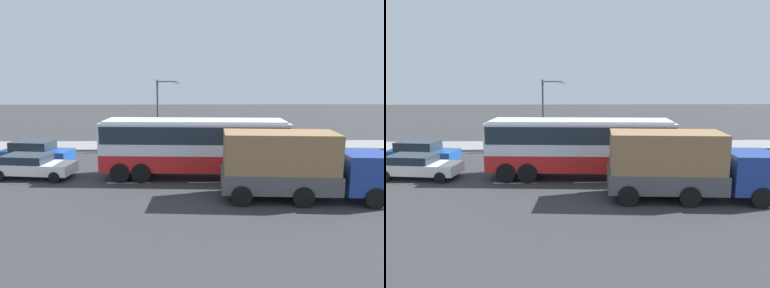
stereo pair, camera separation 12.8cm
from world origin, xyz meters
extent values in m
plane|color=#333335|center=(0.00, 0.00, 0.00)|extent=(120.00, 120.00, 0.00)
cube|color=gray|center=(0.00, 9.13, 0.07)|extent=(80.00, 4.00, 0.15)
cube|color=white|center=(-11.46, -1.88, 0.00)|extent=(2.40, 0.16, 0.01)
cube|color=white|center=(-4.69, -1.88, 0.00)|extent=(2.40, 0.16, 0.01)
cube|color=white|center=(-0.19, -1.88, 0.00)|extent=(2.40, 0.16, 0.01)
cube|color=white|center=(3.24, -1.88, 0.00)|extent=(2.40, 0.16, 0.01)
cube|color=white|center=(9.32, -1.88, 0.00)|extent=(2.40, 0.16, 0.01)
cube|color=red|center=(-0.99, -0.79, 1.04)|extent=(10.81, 3.16, 0.97)
cube|color=silver|center=(-0.99, -0.79, 2.41)|extent=(10.81, 3.16, 1.78)
cube|color=#1E2833|center=(-0.99, -0.79, 2.66)|extent=(10.59, 3.18, 0.98)
cube|color=#1E2833|center=(4.29, -1.10, 2.50)|extent=(0.26, 2.35, 1.43)
cube|color=silver|center=(-0.99, -0.79, 3.36)|extent=(10.37, 2.99, 0.12)
cylinder|color=black|center=(2.81, 0.22, 0.55)|extent=(1.12, 0.36, 1.10)
cylinder|color=black|center=(2.67, -2.23, 0.55)|extent=(1.12, 0.36, 1.10)
cylinder|color=black|center=(-3.85, 0.60, 0.55)|extent=(1.12, 0.36, 1.10)
cylinder|color=black|center=(-3.99, -1.84, 0.55)|extent=(1.12, 0.36, 1.10)
cylinder|color=black|center=(-5.05, 0.67, 0.55)|extent=(1.12, 0.36, 1.10)
cylinder|color=black|center=(-5.19, -1.78, 0.55)|extent=(1.12, 0.36, 1.10)
cube|color=navy|center=(6.92, -5.03, 1.41)|extent=(2.27, 2.56, 1.85)
cube|color=#4C4C4F|center=(2.94, -4.73, 0.93)|extent=(5.64, 2.81, 0.90)
cube|color=olive|center=(2.94, -4.73, 2.32)|extent=(5.41, 2.70, 1.89)
cylinder|color=black|center=(7.15, -3.89, 0.48)|extent=(0.98, 0.35, 0.96)
cylinder|color=black|center=(6.98, -6.19, 0.48)|extent=(0.98, 0.35, 0.96)
cylinder|color=black|center=(3.97, -3.65, 0.48)|extent=(0.98, 0.35, 0.96)
cylinder|color=black|center=(3.80, -5.95, 0.48)|extent=(0.98, 0.35, 0.96)
cylinder|color=black|center=(1.20, -3.44, 0.48)|extent=(0.98, 0.35, 0.96)
cylinder|color=black|center=(1.02, -5.75, 0.48)|extent=(0.98, 0.35, 0.96)
cube|color=white|center=(-10.34, -0.72, 0.63)|extent=(4.78, 2.43, 0.61)
cube|color=#1E2833|center=(-10.79, -0.66, 1.16)|extent=(2.72, 2.01, 0.46)
cylinder|color=black|center=(-8.60, -0.08, 0.32)|extent=(0.66, 0.28, 0.64)
cylinder|color=black|center=(-8.84, -1.81, 0.32)|extent=(0.66, 0.28, 0.64)
cylinder|color=black|center=(-11.85, 0.37, 0.32)|extent=(0.66, 0.28, 0.64)
cube|color=#194799|center=(-11.56, 2.71, 0.67)|extent=(4.89, 2.49, 0.69)
cube|color=#1E2833|center=(-11.80, 2.75, 1.31)|extent=(2.78, 2.06, 0.59)
cylinder|color=black|center=(-9.76, 3.37, 0.32)|extent=(0.66, 0.28, 0.64)
cylinder|color=black|center=(-10.01, 1.60, 0.32)|extent=(0.66, 0.28, 0.64)
cylinder|color=black|center=(-13.11, 3.83, 0.32)|extent=(0.66, 0.28, 0.64)
cylinder|color=black|center=(-13.35, 2.05, 0.32)|extent=(0.66, 0.28, 0.64)
cylinder|color=brown|center=(-4.46, 8.47, 0.59)|extent=(0.14, 0.14, 0.88)
cylinder|color=brown|center=(-4.30, 8.51, 0.59)|extent=(0.14, 0.14, 0.88)
cylinder|color=beige|center=(-4.38, 8.49, 1.35)|extent=(0.32, 0.32, 0.66)
sphere|color=tan|center=(-4.38, 8.49, 1.80)|extent=(0.24, 0.24, 0.24)
cylinder|color=#47474C|center=(-3.72, 7.86, 2.91)|extent=(0.16, 0.16, 5.51)
cylinder|color=#47474C|center=(-2.95, 7.86, 5.51)|extent=(1.55, 0.10, 0.10)
cube|color=silver|center=(-2.17, 7.86, 5.41)|extent=(0.50, 0.24, 0.16)
camera|label=1|loc=(-1.58, -21.56, 5.77)|focal=34.02mm
camera|label=2|loc=(-1.71, -21.56, 5.77)|focal=34.02mm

